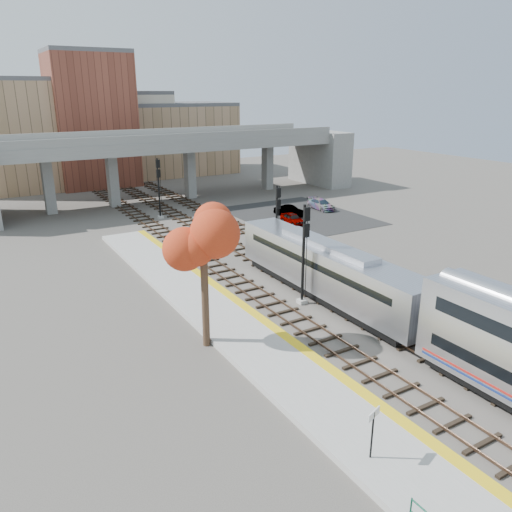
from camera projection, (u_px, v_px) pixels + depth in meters
ground at (371, 333)px, 31.96m from camera, size 160.00×160.00×0.00m
platform at (276, 360)px, 28.41m from camera, size 4.50×60.00×0.35m
yellow_strip at (303, 349)px, 29.27m from camera, size 0.70×60.00×0.01m
tracks at (278, 271)px, 42.60m from camera, size 10.70×95.00×0.25m
overpass at (175, 158)px, 69.25m from camera, size 54.00×12.00×9.50m
buildings_far at (107, 133)px, 84.46m from camera, size 43.00×21.00×20.60m
parking_lot at (298, 216)px, 61.57m from camera, size 14.00×18.00×0.04m
locomotive at (326, 269)px, 36.69m from camera, size 3.02×19.05×4.10m
signal_mast_near at (304, 255)px, 35.17m from camera, size 0.60×0.64×7.35m
signal_mast_mid at (277, 224)px, 45.35m from camera, size 0.60×0.64×6.68m
signal_mast_far at (159, 189)px, 59.23m from camera, size 0.60×0.64×7.21m
station_sign at (373, 424)px, 20.14m from camera, size 0.87×0.34×2.27m
tree at (203, 239)px, 28.33m from camera, size 3.60×3.60×9.14m
car_a at (293, 219)px, 57.51m from camera, size 1.68×3.79×1.27m
car_b at (290, 211)px, 61.13m from camera, size 2.82×4.13×1.29m
car_c at (321, 204)px, 64.60m from camera, size 2.00×4.60×1.32m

